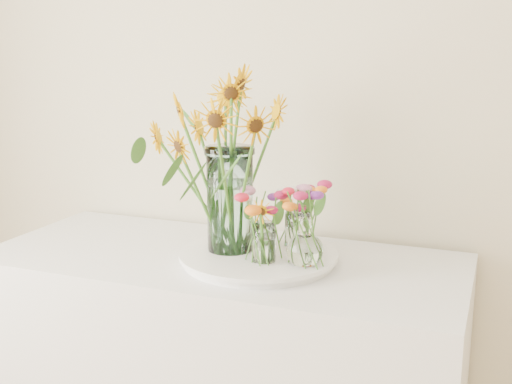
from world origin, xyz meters
TOP-DOWN VIEW (x-y plane):
  - tray at (-0.43, 1.92)m, footprint 0.43×0.43m
  - mason_jar at (-0.51, 1.91)m, footprint 0.16×0.16m
  - sunflower_bouquet at (-0.51, 1.91)m, footprint 0.83×0.83m
  - small_vase_a at (-0.39, 1.85)m, footprint 0.07×0.07m
  - wildflower_posy_a at (-0.39, 1.85)m, footprint 0.21×0.21m
  - small_vase_b at (-0.27, 1.87)m, footprint 0.12×0.12m
  - wildflower_posy_b at (-0.27, 1.87)m, footprint 0.22×0.22m
  - small_vase_c at (-0.35, 2.02)m, footprint 0.07×0.07m
  - wildflower_posy_c at (-0.35, 2.02)m, footprint 0.20×0.20m

SIDE VIEW (x-z plane):
  - tray at x=-0.43m, z-range 0.90..0.92m
  - small_vase_c at x=-0.35m, z-range 0.93..1.03m
  - small_vase_a at x=-0.39m, z-range 0.93..1.04m
  - small_vase_b at x=-0.27m, z-range 0.93..1.07m
  - wildflower_posy_c at x=-0.35m, z-range 0.93..1.12m
  - wildflower_posy_a at x=-0.39m, z-range 0.93..1.13m
  - wildflower_posy_b at x=-0.27m, z-range 0.93..1.16m
  - mason_jar at x=-0.51m, z-range 0.93..1.23m
  - sunflower_bouquet at x=-0.51m, z-range 0.93..1.45m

